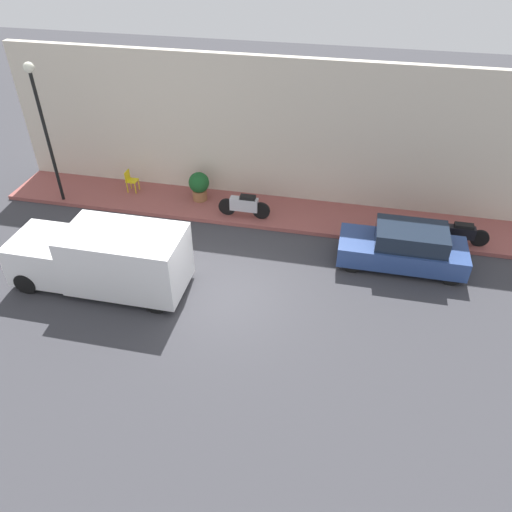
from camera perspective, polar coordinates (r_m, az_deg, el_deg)
ground_plane at (r=15.19m, az=-3.48°, el=-4.33°), size 60.00×60.00×0.00m
sidewalk at (r=18.90m, az=0.26°, el=5.19°), size 2.23×19.63×0.15m
building_facade at (r=18.81m, az=1.11°, el=14.01°), size 0.30×19.63×5.39m
parked_car at (r=16.58m, az=16.57°, el=0.93°), size 1.61×4.00×1.42m
delivery_van at (r=15.58m, az=-17.23°, el=-0.19°), size 1.94×5.32×2.01m
scooter_silver at (r=18.19m, az=-1.34°, el=5.82°), size 0.30×1.92×0.87m
motorcycle_black at (r=18.08m, az=22.06°, el=2.51°), size 0.30×2.09×0.78m
streetlamp at (r=19.51m, az=-23.39°, el=14.82°), size 0.36×0.36×5.16m
potted_plant at (r=19.30m, az=-6.52°, el=8.07°), size 0.79×0.79×1.13m
cafe_chair at (r=20.45m, az=-14.16°, el=8.48°), size 0.40×0.40×0.86m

